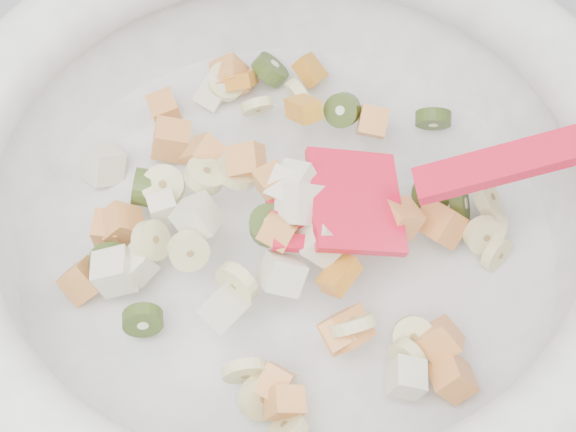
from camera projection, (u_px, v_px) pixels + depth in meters
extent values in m
cylinder|color=white|center=(288.00, 250.00, 0.57)|extent=(0.36, 0.36, 0.02)
torus|color=white|center=(288.00, 175.00, 0.51)|extent=(0.44, 0.44, 0.05)
cylinder|color=#CCB988|center=(237.00, 283.00, 0.51)|extent=(0.02, 0.03, 0.04)
cylinder|color=#CCB988|center=(288.00, 430.00, 0.48)|extent=(0.03, 0.02, 0.03)
cylinder|color=#CCB988|center=(487.00, 199.00, 0.57)|extent=(0.03, 0.03, 0.03)
cylinder|color=#CCB988|center=(489.00, 232.00, 0.56)|extent=(0.03, 0.04, 0.04)
cylinder|color=#CCB988|center=(237.00, 171.00, 0.55)|extent=(0.03, 0.03, 0.02)
cylinder|color=#CCB988|center=(226.00, 81.00, 0.62)|extent=(0.04, 0.04, 0.02)
cylinder|color=#CCB988|center=(484.00, 235.00, 0.55)|extent=(0.03, 0.02, 0.03)
cylinder|color=#CCB988|center=(300.00, 97.00, 0.61)|extent=(0.02, 0.04, 0.03)
cylinder|color=#CCB988|center=(331.00, 184.00, 0.53)|extent=(0.03, 0.03, 0.03)
cylinder|color=#CCB988|center=(496.00, 253.00, 0.55)|extent=(0.03, 0.02, 0.03)
cylinder|color=#CCB988|center=(189.00, 251.00, 0.52)|extent=(0.03, 0.02, 0.03)
cylinder|color=#CCB988|center=(352.00, 325.00, 0.50)|extent=(0.04, 0.02, 0.03)
cylinder|color=#CCB988|center=(205.00, 175.00, 0.54)|extent=(0.03, 0.03, 0.02)
cylinder|color=#CCB988|center=(245.00, 371.00, 0.49)|extent=(0.03, 0.01, 0.03)
cylinder|color=#CCB988|center=(407.00, 357.00, 0.50)|extent=(0.02, 0.03, 0.03)
cylinder|color=#CCB988|center=(151.00, 241.00, 0.53)|extent=(0.03, 0.03, 0.03)
cylinder|color=#CCB988|center=(260.00, 397.00, 0.49)|extent=(0.03, 0.03, 0.03)
cylinder|color=#CCB988|center=(163.00, 186.00, 0.55)|extent=(0.03, 0.03, 0.02)
cylinder|color=#CCB988|center=(413.00, 336.00, 0.51)|extent=(0.03, 0.03, 0.02)
cylinder|color=#CCB988|center=(257.00, 106.00, 0.60)|extent=(0.03, 0.02, 0.03)
cube|color=#F38F4C|center=(108.00, 228.00, 0.55)|extent=(0.02, 0.03, 0.02)
cube|color=#F38F4C|center=(346.00, 330.00, 0.51)|extent=(0.03, 0.03, 0.03)
cube|color=#F38F4C|center=(338.00, 335.00, 0.50)|extent=(0.02, 0.02, 0.02)
cube|color=#F38F4C|center=(229.00, 77.00, 0.62)|extent=(0.03, 0.03, 0.03)
cube|color=#F38F4C|center=(275.00, 383.00, 0.49)|extent=(0.03, 0.03, 0.03)
cube|color=#F38F4C|center=(441.00, 224.00, 0.55)|extent=(0.04, 0.03, 0.04)
cube|color=#F38F4C|center=(247.00, 161.00, 0.54)|extent=(0.03, 0.03, 0.03)
cube|color=#F38F4C|center=(171.00, 140.00, 0.59)|extent=(0.03, 0.03, 0.03)
cube|color=#F38F4C|center=(440.00, 340.00, 0.51)|extent=(0.03, 0.03, 0.03)
cube|color=#F38F4C|center=(273.00, 182.00, 0.52)|extent=(0.02, 0.02, 0.02)
cube|color=#F38F4C|center=(122.00, 224.00, 0.55)|extent=(0.03, 0.02, 0.03)
cube|color=#F38F4C|center=(203.00, 153.00, 0.56)|extent=(0.03, 0.03, 0.03)
cube|color=#F38F4C|center=(373.00, 122.00, 0.58)|extent=(0.03, 0.03, 0.03)
cube|color=#F38F4C|center=(164.00, 108.00, 0.62)|extent=(0.02, 0.02, 0.02)
cube|color=#F38F4C|center=(285.00, 403.00, 0.49)|extent=(0.03, 0.02, 0.03)
cube|color=#F38F4C|center=(83.00, 281.00, 0.54)|extent=(0.03, 0.03, 0.03)
cube|color=#F38F4C|center=(453.00, 378.00, 0.50)|extent=(0.03, 0.03, 0.03)
cube|color=#F38F4C|center=(278.00, 231.00, 0.51)|extent=(0.03, 0.03, 0.03)
cube|color=#F38F4C|center=(398.00, 219.00, 0.53)|extent=(0.03, 0.03, 0.03)
cylinder|color=olive|center=(431.00, 193.00, 0.56)|extent=(0.03, 0.03, 0.03)
cylinder|color=olive|center=(460.00, 204.00, 0.56)|extent=(0.03, 0.03, 0.03)
cylinder|color=olive|center=(270.00, 225.00, 0.52)|extent=(0.03, 0.03, 0.02)
cylinder|color=olive|center=(433.00, 119.00, 0.60)|extent=(0.03, 0.03, 0.03)
cylinder|color=olive|center=(270.00, 70.00, 0.63)|extent=(0.03, 0.04, 0.03)
cylinder|color=olive|center=(143.00, 320.00, 0.52)|extent=(0.03, 0.01, 0.03)
cylinder|color=olive|center=(111.00, 263.00, 0.53)|extent=(0.03, 0.03, 0.02)
cylinder|color=olive|center=(342.00, 110.00, 0.59)|extent=(0.03, 0.03, 0.03)
cylinder|color=olive|center=(143.00, 187.00, 0.56)|extent=(0.02, 0.03, 0.03)
cube|color=beige|center=(283.00, 186.00, 0.52)|extent=(0.03, 0.03, 0.03)
cube|color=beige|center=(163.00, 208.00, 0.54)|extent=(0.02, 0.02, 0.02)
cube|color=beige|center=(225.00, 307.00, 0.50)|extent=(0.03, 0.03, 0.03)
cube|color=beige|center=(306.00, 181.00, 0.53)|extent=(0.02, 0.02, 0.02)
cube|color=beige|center=(214.00, 92.00, 0.62)|extent=(0.03, 0.03, 0.03)
cube|color=beige|center=(104.00, 165.00, 0.59)|extent=(0.03, 0.03, 0.03)
cube|color=beige|center=(300.00, 205.00, 0.51)|extent=(0.04, 0.03, 0.04)
cube|color=beige|center=(137.00, 265.00, 0.53)|extent=(0.03, 0.02, 0.03)
cube|color=beige|center=(115.00, 272.00, 0.53)|extent=(0.03, 0.03, 0.03)
cube|color=beige|center=(282.00, 274.00, 0.51)|extent=(0.03, 0.03, 0.03)
cube|color=beige|center=(320.00, 239.00, 0.51)|extent=(0.03, 0.03, 0.04)
cube|color=beige|center=(407.00, 378.00, 0.49)|extent=(0.03, 0.03, 0.02)
cube|color=beige|center=(296.00, 180.00, 0.52)|extent=(0.03, 0.03, 0.02)
cube|color=beige|center=(197.00, 218.00, 0.53)|extent=(0.03, 0.03, 0.03)
cube|color=gold|center=(304.00, 109.00, 0.59)|extent=(0.02, 0.03, 0.03)
cube|color=gold|center=(310.00, 71.00, 0.63)|extent=(0.03, 0.03, 0.03)
cube|color=gold|center=(241.00, 80.00, 0.62)|extent=(0.03, 0.03, 0.03)
cube|color=gold|center=(339.00, 275.00, 0.51)|extent=(0.03, 0.03, 0.02)
cube|color=red|center=(356.00, 201.00, 0.52)|extent=(0.07, 0.08, 0.03)
cube|color=red|center=(287.00, 179.00, 0.53)|extent=(0.03, 0.01, 0.01)
cube|color=red|center=(290.00, 200.00, 0.52)|extent=(0.03, 0.01, 0.01)
cube|color=red|center=(293.00, 221.00, 0.51)|extent=(0.03, 0.01, 0.01)
cube|color=red|center=(296.00, 243.00, 0.51)|extent=(0.03, 0.01, 0.01)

